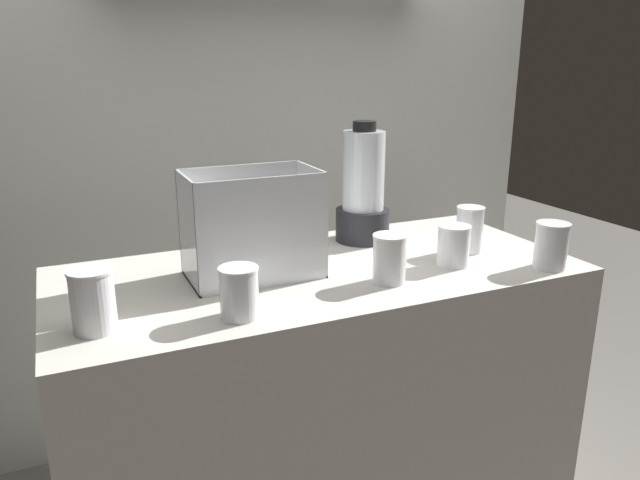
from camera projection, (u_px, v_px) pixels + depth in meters
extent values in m
cube|color=beige|center=(320.00, 413.00, 1.75)|extent=(1.40, 0.64, 0.90)
cube|color=silver|center=(234.00, 114.00, 2.19)|extent=(2.60, 0.04, 2.50)
cube|color=white|center=(254.00, 274.00, 1.56)|extent=(0.34, 0.20, 0.01)
cube|color=white|center=(265.00, 234.00, 1.44)|extent=(0.34, 0.01, 0.28)
cube|color=white|center=(241.00, 215.00, 1.61)|extent=(0.34, 0.01, 0.28)
cube|color=white|center=(188.00, 232.00, 1.46)|extent=(0.01, 0.20, 0.28)
cube|color=white|center=(311.00, 218.00, 1.59)|extent=(0.01, 0.20, 0.28)
cone|color=orange|center=(226.00, 272.00, 1.52)|extent=(0.06, 0.15, 0.03)
cone|color=orange|center=(271.00, 263.00, 1.58)|extent=(0.11, 0.16, 0.04)
cone|color=orange|center=(263.00, 267.00, 1.57)|extent=(0.14, 0.14, 0.03)
cone|color=orange|center=(272.00, 263.00, 1.58)|extent=(0.17, 0.06, 0.03)
cone|color=orange|center=(239.00, 254.00, 1.53)|extent=(0.17, 0.09, 0.04)
cone|color=orange|center=(258.00, 251.00, 1.56)|extent=(0.07, 0.17, 0.04)
cone|color=orange|center=(258.00, 254.00, 1.55)|extent=(0.17, 0.06, 0.03)
cone|color=orange|center=(228.00, 263.00, 1.51)|extent=(0.07, 0.15, 0.02)
cylinder|color=black|center=(362.00, 224.00, 1.86)|extent=(0.17, 0.17, 0.10)
cylinder|color=silver|center=(364.00, 171.00, 1.81)|extent=(0.13, 0.13, 0.24)
cylinder|color=maroon|center=(363.00, 203.00, 1.84)|extent=(0.11, 0.11, 0.04)
cylinder|color=black|center=(364.00, 126.00, 1.77)|extent=(0.07, 0.07, 0.03)
cylinder|color=white|center=(93.00, 302.00, 1.23)|extent=(0.09, 0.09, 0.13)
cylinder|color=orange|center=(94.00, 308.00, 1.23)|extent=(0.08, 0.08, 0.10)
cylinder|color=white|center=(89.00, 271.00, 1.21)|extent=(0.09, 0.09, 0.01)
cylinder|color=white|center=(239.00, 294.00, 1.29)|extent=(0.08, 0.08, 0.11)
cylinder|color=maroon|center=(239.00, 299.00, 1.30)|extent=(0.08, 0.08, 0.08)
cylinder|color=white|center=(238.00, 269.00, 1.28)|extent=(0.09, 0.09, 0.01)
cylinder|color=white|center=(389.00, 260.00, 1.50)|extent=(0.08, 0.08, 0.12)
cylinder|color=yellow|center=(389.00, 265.00, 1.50)|extent=(0.08, 0.08, 0.09)
cylinder|color=white|center=(390.00, 236.00, 1.48)|extent=(0.09, 0.09, 0.01)
cylinder|color=white|center=(453.00, 246.00, 1.63)|extent=(0.09, 0.09, 0.11)
cylinder|color=maroon|center=(453.00, 249.00, 1.63)|extent=(0.08, 0.08, 0.09)
cylinder|color=white|center=(455.00, 227.00, 1.61)|extent=(0.09, 0.09, 0.01)
cylinder|color=white|center=(469.00, 230.00, 1.74)|extent=(0.08, 0.08, 0.13)
cylinder|color=yellow|center=(469.00, 236.00, 1.75)|extent=(0.07, 0.07, 0.09)
cylinder|color=white|center=(471.00, 208.00, 1.72)|extent=(0.08, 0.08, 0.01)
cylinder|color=white|center=(551.00, 247.00, 1.60)|extent=(0.09, 0.09, 0.12)
cylinder|color=red|center=(550.00, 256.00, 1.61)|extent=(0.08, 0.08, 0.07)
cylinder|color=white|center=(554.00, 224.00, 1.58)|extent=(0.09, 0.09, 0.01)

